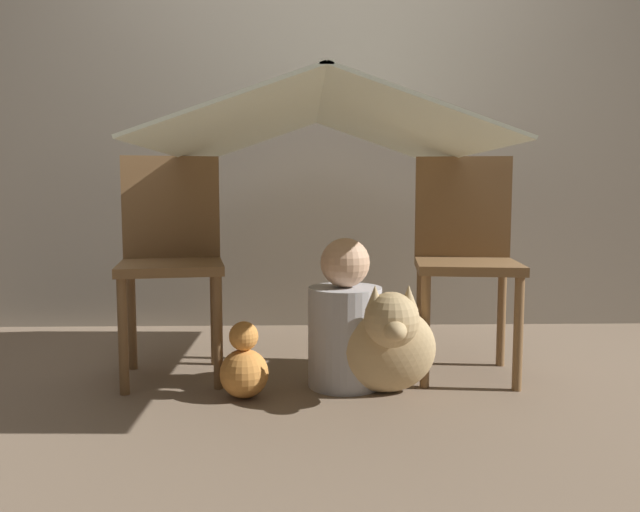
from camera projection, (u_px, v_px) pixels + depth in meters
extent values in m
plane|color=#7A6651|center=(321.00, 390.00, 2.34)|extent=(8.80, 8.80, 0.00)
cube|color=gray|center=(315.00, 99.00, 3.40)|extent=(7.00, 0.05, 2.50)
cylinder|color=brown|center=(123.00, 337.00, 2.28)|extent=(0.04, 0.04, 0.43)
cylinder|color=brown|center=(218.00, 333.00, 2.34)|extent=(0.04, 0.04, 0.43)
cylinder|color=brown|center=(132.00, 318.00, 2.61)|extent=(0.04, 0.04, 0.43)
cylinder|color=brown|center=(215.00, 315.00, 2.68)|extent=(0.04, 0.04, 0.43)
cube|color=brown|center=(171.00, 267.00, 2.45)|extent=(0.46, 0.46, 0.04)
cube|color=brown|center=(171.00, 207.00, 2.61)|extent=(0.40, 0.10, 0.42)
cylinder|color=brown|center=(425.00, 332.00, 2.36)|extent=(0.04, 0.04, 0.43)
cylinder|color=brown|center=(518.00, 334.00, 2.32)|extent=(0.04, 0.04, 0.43)
cylinder|color=brown|center=(420.00, 314.00, 2.69)|extent=(0.04, 0.04, 0.43)
cylinder|color=brown|center=(501.00, 316.00, 2.66)|extent=(0.04, 0.04, 0.43)
cube|color=brown|center=(467.00, 266.00, 2.48)|extent=(0.45, 0.45, 0.04)
cube|color=brown|center=(463.00, 207.00, 2.64)|extent=(0.40, 0.08, 0.42)
cube|color=silver|center=(244.00, 127.00, 2.41)|extent=(0.59, 1.43, 0.21)
cube|color=silver|center=(395.00, 127.00, 2.42)|extent=(0.59, 1.43, 0.21)
cube|color=silver|center=(320.00, 101.00, 2.40)|extent=(0.04, 1.43, 0.01)
cylinder|color=#B2B2B7|center=(345.00, 337.00, 2.38)|extent=(0.28, 0.28, 0.38)
sphere|color=#D6A884|center=(345.00, 263.00, 2.36)|extent=(0.19, 0.19, 0.19)
ellipsoid|color=tan|center=(386.00, 349.00, 2.31)|extent=(0.37, 0.20, 0.33)
sphere|color=tan|center=(392.00, 320.00, 2.16)|extent=(0.19, 0.19, 0.19)
ellipsoid|color=tan|center=(395.00, 331.00, 2.07)|extent=(0.08, 0.10, 0.07)
cone|color=tan|center=(375.00, 298.00, 2.15)|extent=(0.07, 0.07, 0.09)
cone|color=tan|center=(409.00, 298.00, 2.15)|extent=(0.07, 0.07, 0.09)
sphere|color=#D88C3F|center=(244.00, 373.00, 2.25)|extent=(0.18, 0.18, 0.18)
sphere|color=#D88C3F|center=(244.00, 336.00, 2.24)|extent=(0.11, 0.11, 0.11)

